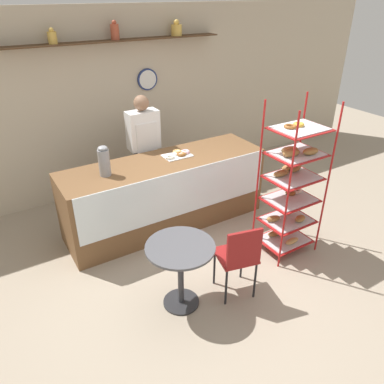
# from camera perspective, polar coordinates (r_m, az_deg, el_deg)

# --- Properties ---
(ground_plane) EXTENTS (14.00, 14.00, 0.00)m
(ground_plane) POSITION_cam_1_polar(r_m,az_deg,el_deg) (4.52, 2.45, -10.89)
(ground_plane) COLOR gray
(back_wall) EXTENTS (10.00, 0.30, 2.70)m
(back_wall) POSITION_cam_1_polar(r_m,az_deg,el_deg) (5.88, -10.96, 13.25)
(back_wall) COLOR beige
(back_wall) RESTS_ON ground_plane
(display_counter) EXTENTS (2.69, 0.78, 0.94)m
(display_counter) POSITION_cam_1_polar(r_m,az_deg,el_deg) (4.99, -4.03, -0.16)
(display_counter) COLOR brown
(display_counter) RESTS_ON ground_plane
(pastry_rack) EXTENTS (0.64, 0.51, 1.86)m
(pastry_rack) POSITION_cam_1_polar(r_m,az_deg,el_deg) (4.47, 14.88, 0.73)
(pastry_rack) COLOR #A51919
(pastry_rack) RESTS_ON ground_plane
(person_worker) EXTENTS (0.43, 0.23, 1.66)m
(person_worker) POSITION_cam_1_polar(r_m,az_deg,el_deg) (5.27, -7.28, 6.49)
(person_worker) COLOR #282833
(person_worker) RESTS_ON ground_plane
(cafe_table) EXTENTS (0.68, 0.68, 0.72)m
(cafe_table) POSITION_cam_1_polar(r_m,az_deg,el_deg) (3.69, -1.77, -10.48)
(cafe_table) COLOR #262628
(cafe_table) RESTS_ON ground_plane
(cafe_chair) EXTENTS (0.46, 0.46, 0.88)m
(cafe_chair) POSITION_cam_1_polar(r_m,az_deg,el_deg) (3.81, 7.23, -9.45)
(cafe_chair) COLOR black
(cafe_chair) RESTS_ON ground_plane
(coffee_carafe) EXTENTS (0.13, 0.13, 0.37)m
(coffee_carafe) POSITION_cam_1_polar(r_m,az_deg,el_deg) (4.43, -13.25, 4.60)
(coffee_carafe) COLOR gray
(coffee_carafe) RESTS_ON display_counter
(donut_tray_counter) EXTENTS (0.37, 0.26, 0.05)m
(donut_tray_counter) POSITION_cam_1_polar(r_m,az_deg,el_deg) (4.92, -2.01, 5.83)
(donut_tray_counter) COLOR white
(donut_tray_counter) RESTS_ON display_counter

